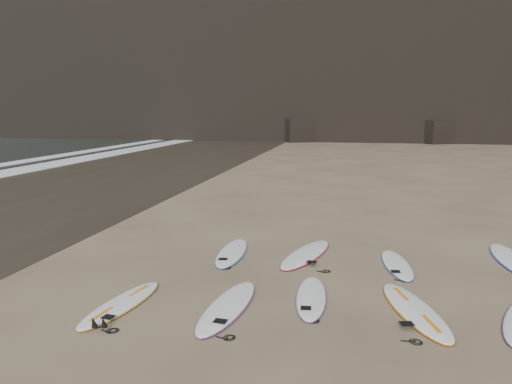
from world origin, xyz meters
TOP-DOWN VIEW (x-y plane):
  - ground at (0.00, 0.00)m, footprint 240.00×240.00m
  - wet_sand at (-13.00, 10.00)m, footprint 12.00×200.00m
  - surfboard_0 at (-3.92, -0.79)m, footprint 0.89×2.44m
  - surfboard_1 at (-2.01, -0.54)m, footprint 0.84×2.64m
  - surfboard_2 at (-0.60, 0.20)m, footprint 0.67×2.28m
  - surfboard_3 at (1.22, -0.07)m, footprint 1.35×2.71m
  - surfboard_5 at (-2.75, 2.74)m, footprint 0.73×2.54m
  - surfboard_6 at (-0.96, 2.93)m, footprint 1.34×2.81m
  - surfboard_7 at (1.12, 2.55)m, footprint 0.81×2.32m
  - surfboard_8 at (3.75, 3.49)m, footprint 0.65×2.62m

SIDE VIEW (x-z plane):
  - ground at x=0.00m, z-range 0.00..0.00m
  - wet_sand at x=-13.00m, z-range 0.00..0.01m
  - surfboard_2 at x=-0.60m, z-range 0.00..0.08m
  - surfboard_7 at x=1.12m, z-range 0.00..0.08m
  - surfboard_0 at x=-3.92m, z-range 0.00..0.09m
  - surfboard_5 at x=-2.75m, z-range 0.00..0.09m
  - surfboard_1 at x=-2.01m, z-range 0.00..0.09m
  - surfboard_8 at x=3.75m, z-range 0.00..0.09m
  - surfboard_3 at x=1.22m, z-range 0.00..0.10m
  - surfboard_6 at x=-0.96m, z-range 0.00..0.10m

